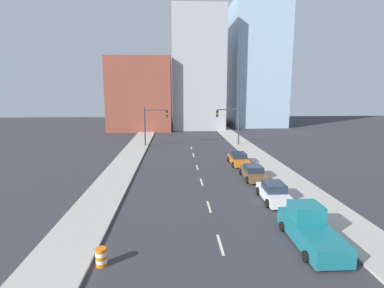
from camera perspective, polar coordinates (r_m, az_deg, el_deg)
The scene contains 18 objects.
sidewalk_left at distance 54.93m, azimuth -9.61°, elevation 0.74°, with size 3.47×94.71×0.16m.
sidewalk_right at distance 55.73m, azimuth 8.34°, elevation 0.90°, with size 3.47×94.71×0.16m.
lane_stripe_at_9m at distance 18.30m, azimuth 5.42°, elevation -18.51°, with size 0.16×2.40×0.01m, color beige.
lane_stripe_at_15m at distance 23.50m, azimuth 3.26°, elevation -11.83°, with size 0.16×2.40×0.01m, color beige.
lane_stripe_at_22m at distance 29.50m, azimuth 1.84°, elevation -7.24°, with size 0.16×2.40×0.01m, color beige.
lane_stripe_at_27m at distance 35.02m, azimuth 1.00°, elevation -4.47°, with size 0.16×2.40×0.01m, color beige.
lane_stripe_at_34m at distance 41.82m, azimuth 0.28°, elevation -2.10°, with size 0.16×2.40×0.01m, color beige.
lane_stripe_at_40m at distance 47.03m, azimuth -0.12°, elevation -0.75°, with size 0.16×2.40×0.01m, color beige.
building_brick_left at distance 72.84m, azimuth -9.56°, elevation 9.30°, with size 14.00×16.00×16.22m.
building_office_center at distance 76.78m, azimuth 0.84°, elevation 13.62°, with size 12.00×20.00×27.36m.
building_glass_right at distance 83.39m, azimuth 11.67°, elevation 14.32°, with size 13.00×20.00×30.82m.
traffic_signal_left at distance 48.34m, azimuth -7.77°, elevation 4.27°, with size 3.85×0.35×6.29m.
traffic_signal_right at distance 49.09m, azimuth 7.73°, elevation 4.36°, with size 3.85×0.35×6.29m.
traffic_barrel at distance 16.78m, azimuth -16.90°, elevation -19.90°, with size 0.56×0.56×0.95m.
pickup_truck_teal at distance 19.23m, azimuth 21.54°, elevation -14.87°, with size 2.30×5.67×2.15m.
sedan_white at distance 25.30m, azimuth 15.31°, elevation -8.91°, with size 2.11×4.68×1.52m.
sedan_brown at distance 31.04m, azimuth 11.59°, elevation -5.36°, with size 2.14×4.74×1.37m.
sedan_orange at distance 36.83m, azimuth 8.85°, elevation -2.82°, with size 2.16×4.79×1.45m.
Camera 1 is at (-2.56, -6.56, 8.70)m, focal length 28.00 mm.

